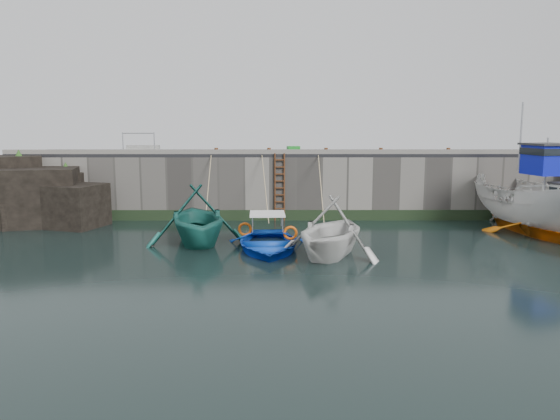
{
  "coord_description": "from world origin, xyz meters",
  "views": [
    {
      "loc": [
        -2.05,
        -15.67,
        4.55
      ],
      "look_at": [
        -1.99,
        5.54,
        1.2
      ],
      "focal_mm": 35.0,
      "sensor_mm": 36.0,
      "label": 1
    }
  ],
  "objects_px": {
    "bollard_a": "(216,151)",
    "bollard_d": "(381,151)",
    "boat_near_blacktrim": "(330,255)",
    "bollard_b": "(269,151)",
    "bollard_c": "(326,151)",
    "boat_near_blue": "(268,249)",
    "fish_crate": "(293,149)",
    "bollard_e": "(448,151)",
    "ladder": "(280,187)",
    "boat_near_white": "(197,242)",
    "boat_far_white": "(534,204)"
  },
  "relations": [
    {
      "from": "bollard_a",
      "to": "boat_near_white",
      "type": "bearing_deg",
      "value": -92.36
    },
    {
      "from": "boat_near_blue",
      "to": "ladder",
      "type": "bearing_deg",
      "value": 83.42
    },
    {
      "from": "bollard_e",
      "to": "boat_near_blacktrim",
      "type": "bearing_deg",
      "value": -130.5
    },
    {
      "from": "fish_crate",
      "to": "bollard_a",
      "type": "height_order",
      "value": "fish_crate"
    },
    {
      "from": "fish_crate",
      "to": "boat_near_white",
      "type": "bearing_deg",
      "value": -133.17
    },
    {
      "from": "ladder",
      "to": "fish_crate",
      "type": "xyz_separation_m",
      "value": [
        0.69,
        1.63,
        1.72
      ]
    },
    {
      "from": "boat_near_blue",
      "to": "bollard_b",
      "type": "xyz_separation_m",
      "value": [
        -0.05,
        6.3,
        3.3
      ]
    },
    {
      "from": "fish_crate",
      "to": "bollard_c",
      "type": "xyz_separation_m",
      "value": [
        1.51,
        -1.29,
        -0.01
      ]
    },
    {
      "from": "boat_near_blue",
      "to": "bollard_c",
      "type": "bearing_deg",
      "value": 64.93
    },
    {
      "from": "bollard_d",
      "to": "bollard_e",
      "type": "distance_m",
      "value": 3.2
    },
    {
      "from": "boat_near_white",
      "to": "boat_near_blacktrim",
      "type": "distance_m",
      "value": 5.4
    },
    {
      "from": "boat_near_white",
      "to": "bollard_c",
      "type": "distance_m",
      "value": 8.2
    },
    {
      "from": "boat_far_white",
      "to": "bollard_a",
      "type": "distance_m",
      "value": 14.3
    },
    {
      "from": "boat_far_white",
      "to": "bollard_d",
      "type": "distance_m",
      "value": 7.07
    },
    {
      "from": "boat_near_blacktrim",
      "to": "boat_far_white",
      "type": "relative_size",
      "value": 0.58
    },
    {
      "from": "fish_crate",
      "to": "bollard_b",
      "type": "xyz_separation_m",
      "value": [
        -1.19,
        -1.29,
        -0.01
      ]
    },
    {
      "from": "ladder",
      "to": "boat_far_white",
      "type": "relative_size",
      "value": 0.41
    },
    {
      "from": "boat_far_white",
      "to": "fish_crate",
      "type": "relative_size",
      "value": 12.88
    },
    {
      "from": "ladder",
      "to": "boat_near_blacktrim",
      "type": "distance_m",
      "value": 7.36
    },
    {
      "from": "boat_near_blacktrim",
      "to": "bollard_d",
      "type": "xyz_separation_m",
      "value": [
        3.04,
        7.3,
        3.3
      ]
    },
    {
      "from": "ladder",
      "to": "boat_near_white",
      "type": "bearing_deg",
      "value": -123.47
    },
    {
      "from": "bollard_a",
      "to": "bollard_b",
      "type": "distance_m",
      "value": 2.5
    },
    {
      "from": "fish_crate",
      "to": "bollard_e",
      "type": "xyz_separation_m",
      "value": [
        7.31,
        -1.29,
        -0.01
      ]
    },
    {
      "from": "bollard_d",
      "to": "bollard_b",
      "type": "bearing_deg",
      "value": 180.0
    },
    {
      "from": "fish_crate",
      "to": "bollard_a",
      "type": "relative_size",
      "value": 2.15
    },
    {
      "from": "boat_near_white",
      "to": "bollard_b",
      "type": "height_order",
      "value": "bollard_b"
    },
    {
      "from": "bollard_a",
      "to": "bollard_d",
      "type": "bearing_deg",
      "value": 0.0
    },
    {
      "from": "boat_far_white",
      "to": "bollard_a",
      "type": "relative_size",
      "value": 27.75
    },
    {
      "from": "boat_near_blacktrim",
      "to": "bollard_b",
      "type": "height_order",
      "value": "bollard_b"
    },
    {
      "from": "ladder",
      "to": "bollard_d",
      "type": "xyz_separation_m",
      "value": [
        4.8,
        0.34,
        1.71
      ]
    },
    {
      "from": "boat_near_white",
      "to": "fish_crate",
      "type": "height_order",
      "value": "fish_crate"
    },
    {
      "from": "boat_near_blacktrim",
      "to": "boat_near_blue",
      "type": "bearing_deg",
      "value": 178.12
    },
    {
      "from": "boat_near_white",
      "to": "boat_near_blue",
      "type": "relative_size",
      "value": 1.06
    },
    {
      "from": "bollard_e",
      "to": "bollard_b",
      "type": "bearing_deg",
      "value": 180.0
    },
    {
      "from": "ladder",
      "to": "bollard_d",
      "type": "relative_size",
      "value": 11.43
    },
    {
      "from": "bollard_c",
      "to": "bollard_e",
      "type": "distance_m",
      "value": 5.8
    },
    {
      "from": "bollard_b",
      "to": "fish_crate",
      "type": "bearing_deg",
      "value": 47.3
    },
    {
      "from": "boat_near_white",
      "to": "bollard_e",
      "type": "xyz_separation_m",
      "value": [
        11.21,
        5.2,
        3.3
      ]
    },
    {
      "from": "boat_near_white",
      "to": "boat_near_blue",
      "type": "xyz_separation_m",
      "value": [
        2.76,
        -1.1,
        0.0
      ]
    },
    {
      "from": "boat_near_blacktrim",
      "to": "bollard_d",
      "type": "relative_size",
      "value": 16.23
    },
    {
      "from": "bollard_a",
      "to": "bollard_c",
      "type": "bearing_deg",
      "value": 0.0
    },
    {
      "from": "boat_near_blacktrim",
      "to": "bollard_e",
      "type": "distance_m",
      "value": 10.16
    },
    {
      "from": "fish_crate",
      "to": "ladder",
      "type": "bearing_deg",
      "value": -125.14
    },
    {
      "from": "boat_near_blacktrim",
      "to": "bollard_e",
      "type": "height_order",
      "value": "bollard_e"
    },
    {
      "from": "boat_near_blue",
      "to": "bollard_c",
      "type": "relative_size",
      "value": 16.34
    },
    {
      "from": "boat_near_blacktrim",
      "to": "bollard_a",
      "type": "bearing_deg",
      "value": 145.64
    },
    {
      "from": "bollard_a",
      "to": "bollard_e",
      "type": "xyz_separation_m",
      "value": [
        11.0,
        0.0,
        0.0
      ]
    },
    {
      "from": "boat_near_blue",
      "to": "bollard_d",
      "type": "relative_size",
      "value": 16.34
    },
    {
      "from": "boat_near_blacktrim",
      "to": "bollard_c",
      "type": "xyz_separation_m",
      "value": [
        0.44,
        7.3,
        3.3
      ]
    },
    {
      "from": "boat_near_blacktrim",
      "to": "bollard_a",
      "type": "xyz_separation_m",
      "value": [
        -4.76,
        7.3,
        3.3
      ]
    }
  ]
}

